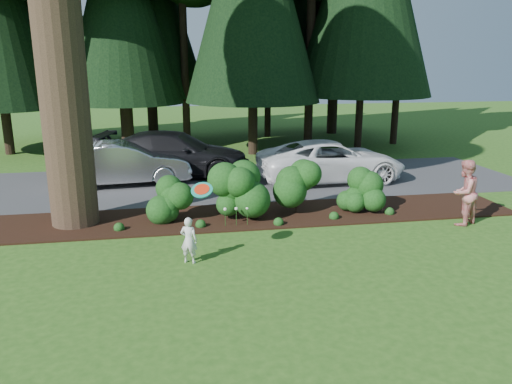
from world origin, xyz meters
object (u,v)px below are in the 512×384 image
at_px(car_dark_suv, 175,154).
at_px(adult, 464,193).
at_px(child, 189,240).
at_px(car_white_suv, 331,161).
at_px(frisbee, 202,190).
at_px(car_silver_wagon, 124,163).

relative_size(car_dark_suv, adult, 3.22).
bearing_deg(child, adult, -146.89).
height_order(car_white_suv, frisbee, frisbee).
height_order(car_silver_wagon, car_dark_suv, car_dark_suv).
xyz_separation_m(car_dark_suv, child, (0.12, -8.82, -0.34)).
bearing_deg(car_silver_wagon, adult, -128.96).
xyz_separation_m(child, frisbee, (0.31, -0.04, 1.14)).
bearing_deg(frisbee, car_silver_wagon, 106.35).
height_order(car_white_suv, adult, adult).
bearing_deg(frisbee, car_dark_suv, 92.78).
distance_m(car_white_suv, child, 8.81).
bearing_deg(car_white_suv, frisbee, 140.78).
relative_size(car_silver_wagon, car_dark_suv, 0.80).
relative_size(car_silver_wagon, frisbee, 9.18).
relative_size(car_white_suv, child, 5.13).
relative_size(car_silver_wagon, adult, 2.58).
height_order(car_dark_suv, frisbee, frisbee).
relative_size(car_white_suv, adult, 3.00).
bearing_deg(adult, child, -16.23).
bearing_deg(child, frisbee, -165.36).
distance_m(car_white_suv, frisbee, 8.69).
distance_m(car_silver_wagon, car_dark_suv, 2.18).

